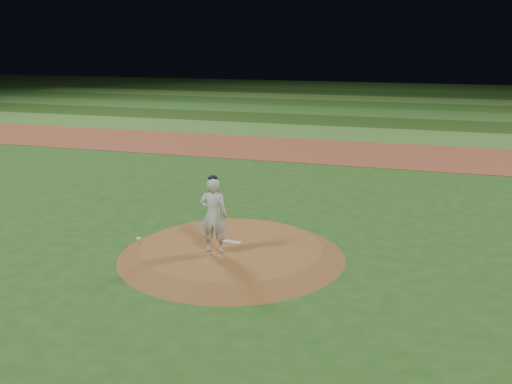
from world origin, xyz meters
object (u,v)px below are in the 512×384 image
(pitching_rubber, at_px, (231,242))
(pitcher_on_mound, at_px, (214,215))
(rosin_bag, at_px, (138,238))
(pitchers_mound, at_px, (232,251))

(pitching_rubber, xyz_separation_m, pitcher_on_mound, (-0.15, -0.74, 0.90))
(pitching_rubber, distance_m, rosin_bag, 2.33)
(pitchers_mound, bearing_deg, pitcher_on_mound, -117.50)
(pitching_rubber, bearing_deg, pitcher_on_mound, -96.19)
(pitcher_on_mound, bearing_deg, rosin_bag, 174.04)
(pitchers_mound, xyz_separation_m, pitching_rubber, (-0.11, 0.25, 0.14))
(pitchers_mound, bearing_deg, rosin_bag, -173.53)
(pitchers_mound, xyz_separation_m, pitcher_on_mound, (-0.26, -0.49, 1.04))
(pitching_rubber, bearing_deg, pitchers_mound, -61.17)
(pitchers_mound, xyz_separation_m, rosin_bag, (-2.38, -0.27, 0.16))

